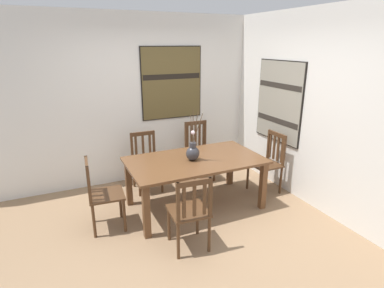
% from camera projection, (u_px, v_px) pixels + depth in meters
% --- Properties ---
extents(ground_plane, '(6.40, 6.40, 0.03)m').
position_uv_depth(ground_plane, '(193.00, 229.00, 3.94)').
color(ground_plane, '#8E7051').
extents(wall_back, '(6.40, 0.12, 2.70)m').
position_uv_depth(wall_back, '(146.00, 99.00, 5.13)').
color(wall_back, silver).
rests_on(wall_back, ground_plane).
extents(wall_side, '(0.12, 6.40, 2.70)m').
position_uv_depth(wall_side, '(316.00, 111.00, 4.25)').
color(wall_side, silver).
rests_on(wall_side, ground_plane).
extents(dining_table, '(1.84, 1.04, 0.72)m').
position_uv_depth(dining_table, '(195.00, 165.00, 4.28)').
color(dining_table, brown).
rests_on(dining_table, ground_plane).
extents(centerpiece_vase, '(0.19, 0.21, 0.74)m').
position_uv_depth(centerpiece_vase, '(193.00, 152.00, 4.17)').
color(centerpiece_vase, '#333338').
rests_on(centerpiece_vase, dining_table).
extents(chair_0, '(0.45, 0.45, 0.91)m').
position_uv_depth(chair_0, '(190.00, 211.00, 3.41)').
color(chair_0, '#4C301C').
rests_on(chair_0, ground_plane).
extents(chair_1, '(0.42, 0.42, 0.98)m').
position_uv_depth(chair_1, '(198.00, 150.00, 5.26)').
color(chair_1, '#4C301C').
rests_on(chair_1, ground_plane).
extents(chair_2, '(0.43, 0.43, 0.94)m').
position_uv_depth(chair_2, '(268.00, 161.00, 4.80)').
color(chair_2, '#4C301C').
rests_on(chair_2, ground_plane).
extents(chair_3, '(0.45, 0.45, 0.92)m').
position_uv_depth(chair_3, '(102.00, 193.00, 3.80)').
color(chair_3, '#4C301C').
rests_on(chair_3, ground_plane).
extents(chair_4, '(0.42, 0.42, 0.91)m').
position_uv_depth(chair_4, '(146.00, 160.00, 4.89)').
color(chair_4, '#4C301C').
rests_on(chair_4, ground_plane).
extents(painting_on_back_wall, '(1.05, 0.05, 1.19)m').
position_uv_depth(painting_on_back_wall, '(172.00, 83.00, 5.17)').
color(painting_on_back_wall, black).
extents(painting_on_side_wall, '(0.05, 1.01, 1.25)m').
position_uv_depth(painting_on_side_wall, '(279.00, 102.00, 4.81)').
color(painting_on_side_wall, black).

